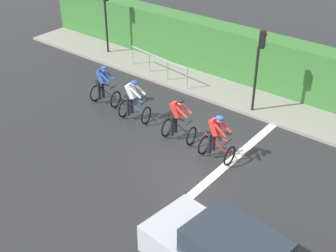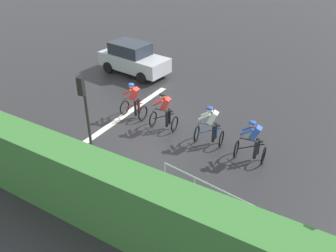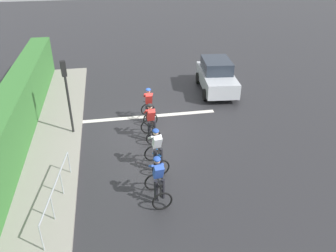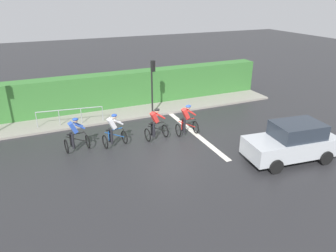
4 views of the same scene
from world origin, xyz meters
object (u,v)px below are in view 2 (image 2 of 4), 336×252
(pedestrian_railing_kerbside, at_px, (211,191))
(cyclist_mid, at_px, (164,112))
(cyclist_lead, at_px, (252,142))
(cyclist_second, at_px, (211,126))
(car_silver, at_px, (133,59))
(traffic_light_near_crossing, at_px, (85,108))
(cyclist_fourth, at_px, (134,102))

(pedestrian_railing_kerbside, bearing_deg, cyclist_mid, -132.93)
(cyclist_lead, height_order, cyclist_mid, same)
(cyclist_second, xyz_separation_m, pedestrian_railing_kerbside, (3.43, 1.61, -0.01))
(car_silver, relative_size, traffic_light_near_crossing, 1.28)
(car_silver, bearing_deg, cyclist_mid, 47.29)
(cyclist_fourth, bearing_deg, cyclist_lead, 85.43)
(traffic_light_near_crossing, bearing_deg, cyclist_mid, 161.19)
(cyclist_lead, bearing_deg, cyclist_mid, -94.49)
(car_silver, xyz_separation_m, pedestrian_railing_kerbside, (7.92, 8.55, -0.08))
(cyclist_lead, relative_size, cyclist_second, 1.00)
(car_silver, height_order, traffic_light_near_crossing, traffic_light_near_crossing)
(cyclist_mid, height_order, cyclist_fourth, same)
(cyclist_lead, height_order, pedestrian_railing_kerbside, cyclist_lead)
(cyclist_fourth, bearing_deg, traffic_light_near_crossing, 8.61)
(cyclist_second, xyz_separation_m, car_silver, (-4.49, -6.94, 0.08))
(cyclist_lead, bearing_deg, cyclist_fourth, -94.57)
(car_silver, distance_m, traffic_light_near_crossing, 8.69)
(cyclist_lead, bearing_deg, car_silver, -118.43)
(cyclist_lead, distance_m, cyclist_fourth, 5.64)
(cyclist_mid, xyz_separation_m, pedestrian_railing_kerbside, (3.51, 3.77, -0.01))
(cyclist_mid, distance_m, traffic_light_near_crossing, 3.83)
(cyclist_lead, xyz_separation_m, car_silver, (-4.72, -8.72, 0.08))
(cyclist_mid, xyz_separation_m, traffic_light_near_crossing, (3.37, -1.15, 1.43))
(cyclist_fourth, bearing_deg, car_silver, -144.01)
(car_silver, relative_size, pedestrian_railing_kerbside, 1.19)
(traffic_light_near_crossing, bearing_deg, cyclist_second, 134.81)
(cyclist_second, height_order, cyclist_fourth, same)
(cyclist_mid, bearing_deg, pedestrian_railing_kerbside, 47.07)
(cyclist_lead, height_order, traffic_light_near_crossing, traffic_light_near_crossing)
(cyclist_fourth, height_order, traffic_light_near_crossing, traffic_light_near_crossing)
(cyclist_fourth, relative_size, traffic_light_near_crossing, 0.50)
(cyclist_lead, xyz_separation_m, pedestrian_railing_kerbside, (3.20, -0.17, -0.01))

